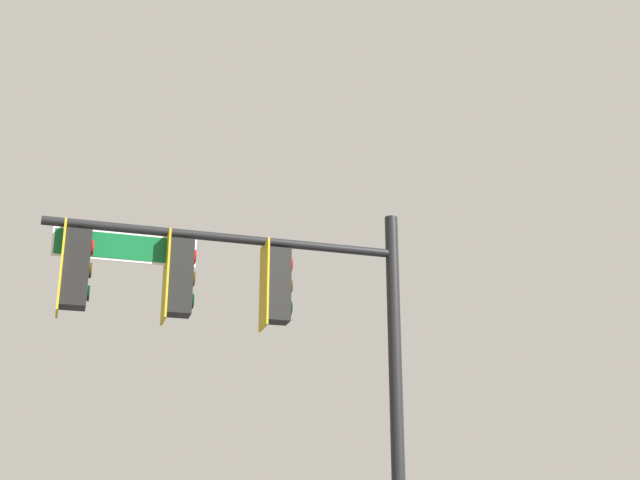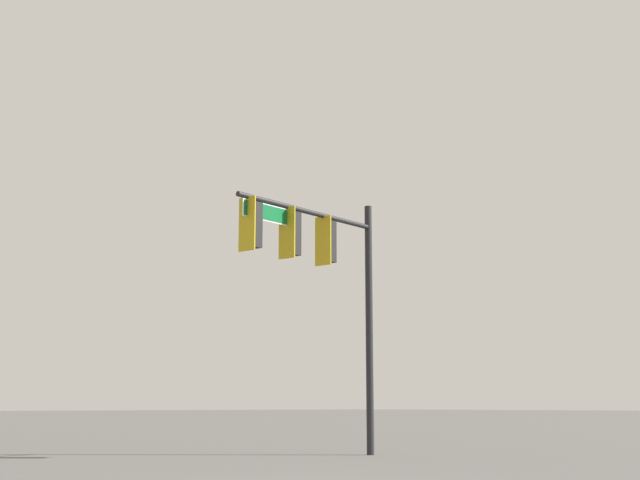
# 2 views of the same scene
# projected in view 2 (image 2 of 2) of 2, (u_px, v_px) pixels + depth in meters

# --- Properties ---
(signal_pole_near) EXTENTS (5.24, 1.17, 6.81)m
(signal_pole_near) POSITION_uv_depth(u_px,v_px,m) (318.00, 261.00, 22.98)
(signal_pole_near) COLOR black
(signal_pole_near) RESTS_ON ground_plane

